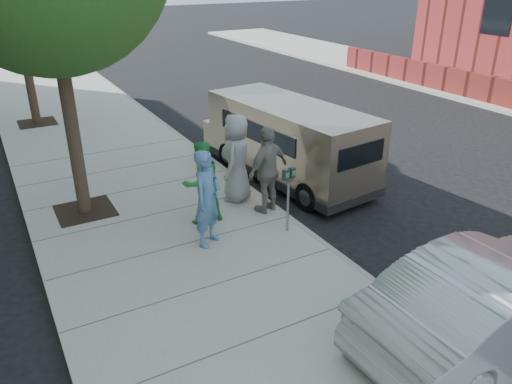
% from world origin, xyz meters
% --- Properties ---
extents(ground, '(120.00, 120.00, 0.00)m').
position_xyz_m(ground, '(0.00, 0.00, 0.00)').
color(ground, black).
rests_on(ground, ground).
extents(sidewalk, '(5.00, 60.00, 0.15)m').
position_xyz_m(sidewalk, '(-1.00, 0.00, 0.07)').
color(sidewalk, gray).
rests_on(sidewalk, ground).
extents(curb_face, '(0.12, 60.00, 0.16)m').
position_xyz_m(curb_face, '(1.44, 0.00, 0.07)').
color(curb_face, gray).
rests_on(curb_face, ground).
extents(parking_meter, '(0.29, 0.14, 1.35)m').
position_xyz_m(parking_meter, '(1.08, -0.51, 1.13)').
color(parking_meter, gray).
rests_on(parking_meter, sidewalk).
extents(van, '(2.31, 5.44, 1.96)m').
position_xyz_m(van, '(2.72, 2.13, 1.04)').
color(van, tan).
rests_on(van, ground).
extents(sedan, '(4.60, 1.71, 1.50)m').
position_xyz_m(sedan, '(2.00, -4.57, 0.75)').
color(sedan, '#9C9FA2').
rests_on(sedan, ground).
extents(person_officer, '(0.82, 0.77, 1.89)m').
position_xyz_m(person_officer, '(-0.49, -0.18, 1.09)').
color(person_officer, teal).
rests_on(person_officer, sidewalk).
extents(person_green_shirt, '(0.92, 0.76, 1.75)m').
position_xyz_m(person_green_shirt, '(-0.23, 0.70, 1.02)').
color(person_green_shirt, green).
rests_on(person_green_shirt, sidewalk).
extents(person_gray_shirt, '(1.12, 1.14, 1.99)m').
position_xyz_m(person_gray_shirt, '(0.90, 1.34, 1.14)').
color(person_gray_shirt, gray).
rests_on(person_gray_shirt, sidewalk).
extents(person_striped_polo, '(1.20, 0.78, 1.91)m').
position_xyz_m(person_striped_polo, '(1.20, 0.47, 1.10)').
color(person_striped_polo, gray).
rests_on(person_striped_polo, sidewalk).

